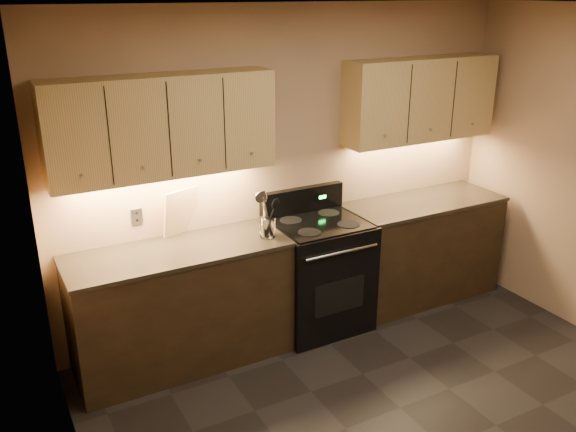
# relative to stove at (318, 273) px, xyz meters

# --- Properties ---
(ceiling) EXTENTS (4.00, 4.00, 0.00)m
(ceiling) POSITION_rel_stove_xyz_m (-0.08, -1.68, 2.12)
(ceiling) COLOR silver
(ceiling) RESTS_ON wall_back
(wall_back) EXTENTS (4.00, 0.04, 2.60)m
(wall_back) POSITION_rel_stove_xyz_m (-0.08, 0.32, 0.82)
(wall_back) COLOR tan
(wall_back) RESTS_ON ground
(wall_left) EXTENTS (0.04, 4.00, 2.60)m
(wall_left) POSITION_rel_stove_xyz_m (-2.08, -1.68, 0.82)
(wall_left) COLOR tan
(wall_left) RESTS_ON ground
(counter_left) EXTENTS (1.62, 0.62, 0.93)m
(counter_left) POSITION_rel_stove_xyz_m (-1.18, 0.02, -0.01)
(counter_left) COLOR black
(counter_left) RESTS_ON ground
(counter_right) EXTENTS (1.46, 0.62, 0.93)m
(counter_right) POSITION_rel_stove_xyz_m (1.10, 0.02, -0.01)
(counter_right) COLOR black
(counter_right) RESTS_ON ground
(stove) EXTENTS (0.76, 0.68, 1.14)m
(stove) POSITION_rel_stove_xyz_m (0.00, 0.00, 0.00)
(stove) COLOR black
(stove) RESTS_ON ground
(upper_cab_left) EXTENTS (1.60, 0.30, 0.70)m
(upper_cab_left) POSITION_rel_stove_xyz_m (-1.18, 0.17, 1.32)
(upper_cab_left) COLOR tan
(upper_cab_left) RESTS_ON wall_back
(upper_cab_right) EXTENTS (1.44, 0.30, 0.70)m
(upper_cab_right) POSITION_rel_stove_xyz_m (1.10, 0.17, 1.32)
(upper_cab_right) COLOR tan
(upper_cab_right) RESTS_ON wall_back
(outlet_plate) EXTENTS (0.08, 0.01, 0.12)m
(outlet_plate) POSITION_rel_stove_xyz_m (-1.38, 0.31, 0.64)
(outlet_plate) COLOR #B2B5BA
(outlet_plate) RESTS_ON wall_back
(utensil_crock) EXTENTS (0.13, 0.13, 0.15)m
(utensil_crock) POSITION_rel_stove_xyz_m (-0.50, -0.07, 0.52)
(utensil_crock) COLOR white
(utensil_crock) RESTS_ON counter_left
(cutting_board) EXTENTS (0.30, 0.17, 0.37)m
(cutting_board) POSITION_rel_stove_xyz_m (-1.06, 0.28, 0.63)
(cutting_board) COLOR tan
(cutting_board) RESTS_ON counter_left
(wooden_spoon) EXTENTS (0.12, 0.16, 0.33)m
(wooden_spoon) POSITION_rel_stove_xyz_m (-0.53, -0.08, 0.63)
(wooden_spoon) COLOR tan
(wooden_spoon) RESTS_ON utensil_crock
(black_spoon) EXTENTS (0.12, 0.13, 0.31)m
(black_spoon) POSITION_rel_stove_xyz_m (-0.51, -0.06, 0.62)
(black_spoon) COLOR black
(black_spoon) RESTS_ON utensil_crock
(black_turner) EXTENTS (0.12, 0.17, 0.34)m
(black_turner) POSITION_rel_stove_xyz_m (-0.48, -0.08, 0.63)
(black_turner) COLOR black
(black_turner) RESTS_ON utensil_crock
(steel_spatula) EXTENTS (0.20, 0.15, 0.41)m
(steel_spatula) POSITION_rel_stove_xyz_m (-0.46, -0.06, 0.66)
(steel_spatula) COLOR silver
(steel_spatula) RESTS_ON utensil_crock
(steel_skimmer) EXTENTS (0.20, 0.12, 0.37)m
(steel_skimmer) POSITION_rel_stove_xyz_m (-0.46, -0.07, 0.65)
(steel_skimmer) COLOR silver
(steel_skimmer) RESTS_ON utensil_crock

